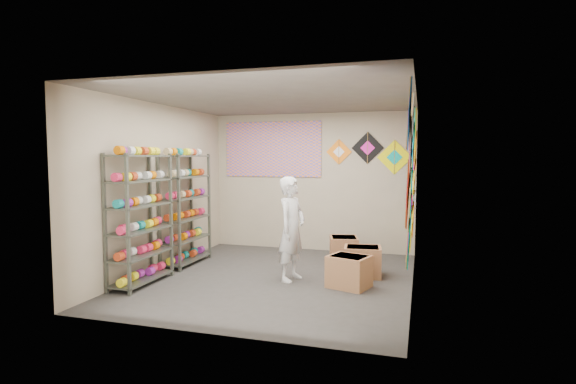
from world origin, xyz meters
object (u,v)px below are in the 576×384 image
(shelf_rack_front, at_px, (140,219))
(carton_c, at_px, (344,250))
(carton_b, at_px, (362,261))
(shelf_rack_back, at_px, (186,209))
(shopkeeper, at_px, (292,229))
(carton_a, at_px, (349,272))

(shelf_rack_front, bearing_deg, carton_c, 39.61)
(shelf_rack_front, bearing_deg, carton_b, 24.22)
(shelf_rack_front, xyz_separation_m, carton_c, (2.60, 2.15, -0.72))
(shelf_rack_front, bearing_deg, shelf_rack_back, 90.00)
(shelf_rack_front, height_order, shopkeeper, shelf_rack_front)
(carton_c, bearing_deg, carton_a, -91.09)
(carton_a, bearing_deg, carton_c, 120.43)
(shelf_rack_front, height_order, carton_c, shelf_rack_front)
(shelf_rack_back, xyz_separation_m, carton_b, (3.02, 0.06, -0.72))
(shelf_rack_back, bearing_deg, carton_b, 1.14)
(carton_b, bearing_deg, carton_a, -106.21)
(shopkeeper, bearing_deg, shelf_rack_back, 90.51)
(carton_c, bearing_deg, shelf_rack_back, -175.37)
(shelf_rack_back, bearing_deg, shelf_rack_front, -90.00)
(shelf_rack_back, relative_size, carton_b, 3.38)
(shopkeeper, height_order, carton_c, shopkeeper)
(carton_a, xyz_separation_m, carton_c, (-0.32, 1.45, 0.00))
(carton_b, bearing_deg, shopkeeper, -159.09)
(shopkeeper, distance_m, carton_a, 1.05)
(carton_a, height_order, carton_b, carton_b)
(shelf_rack_front, relative_size, carton_b, 3.38)
(shelf_rack_front, xyz_separation_m, shopkeeper, (2.03, 0.83, -0.17))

